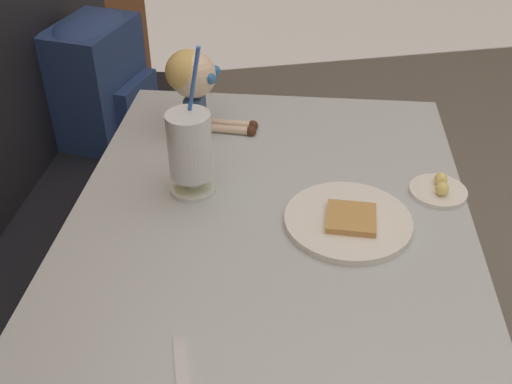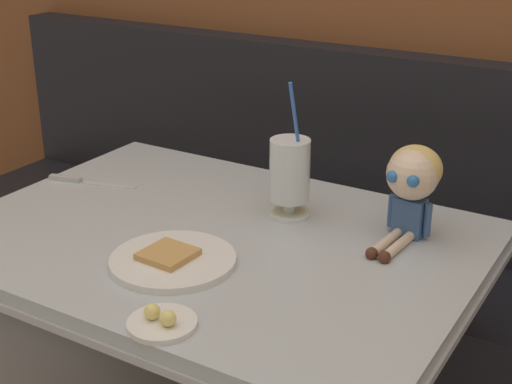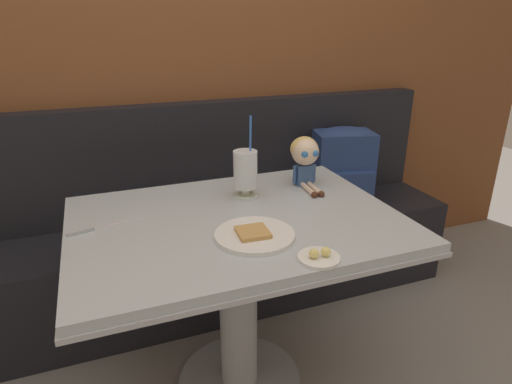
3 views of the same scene
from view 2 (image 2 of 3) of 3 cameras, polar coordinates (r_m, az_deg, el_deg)
name	(u,v)px [view 2 (image 2 of 3)]	position (r m, az deg, el deg)	size (l,w,h in m)	color
booth_bench	(333,281)	(2.27, 5.96, -6.82)	(2.60, 0.48, 1.00)	black
diner_table	(215,313)	(1.68, -3.14, -9.30)	(1.11, 0.81, 0.74)	#B2BCC1
toast_plate	(173,260)	(1.47, -6.44, -5.20)	(0.25, 0.25, 0.03)	white
milkshake_glass	(290,174)	(1.64, 2.61, 1.42)	(0.10, 0.10, 0.31)	silver
butter_saucer	(162,321)	(1.27, -7.28, -9.87)	(0.12, 0.12, 0.04)	white
butter_knife	(78,180)	(1.92, -13.58, 0.89)	(0.23, 0.08, 0.01)	silver
seated_doll	(412,179)	(1.56, 11.95, 1.00)	(0.12, 0.22, 0.20)	#385689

